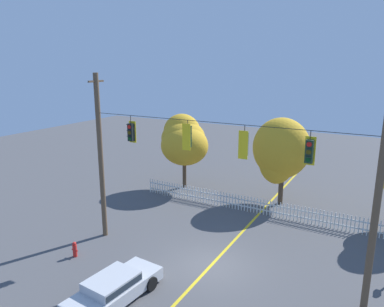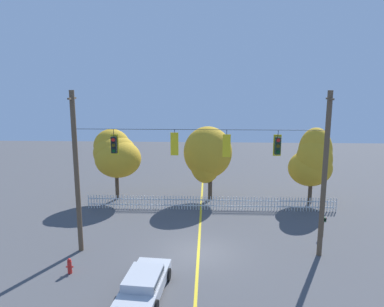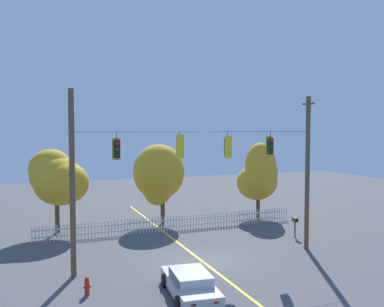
% 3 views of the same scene
% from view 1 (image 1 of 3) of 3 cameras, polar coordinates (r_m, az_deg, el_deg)
% --- Properties ---
extents(ground, '(80.00, 80.00, 0.00)m').
position_cam_1_polar(ground, '(18.94, 3.03, -17.12)').
color(ground, '#4C4C4F').
extents(lane_centerline_stripe, '(0.16, 36.00, 0.01)m').
position_cam_1_polar(lane_centerline_stripe, '(18.94, 3.03, -17.11)').
color(lane_centerline_stripe, gold).
rests_on(lane_centerline_stripe, ground).
extents(signal_support_span, '(14.10, 1.10, 9.31)m').
position_cam_1_polar(signal_support_span, '(17.00, 3.23, -3.32)').
color(signal_support_span, brown).
rests_on(signal_support_span, ground).
extents(traffic_signal_northbound_secondary, '(0.43, 0.38, 1.44)m').
position_cam_1_polar(traffic_signal_northbound_secondary, '(19.08, -9.53, 3.33)').
color(traffic_signal_northbound_secondary, black).
extents(traffic_signal_westbound_side, '(0.43, 0.38, 1.41)m').
position_cam_1_polar(traffic_signal_westbound_side, '(17.18, -0.69, 2.68)').
color(traffic_signal_westbound_side, black).
extents(traffic_signal_northbound_primary, '(0.43, 0.38, 1.49)m').
position_cam_1_polar(traffic_signal_northbound_primary, '(16.01, 8.18, 1.42)').
color(traffic_signal_northbound_primary, black).
extents(traffic_signal_southbound_primary, '(0.43, 0.38, 1.44)m').
position_cam_1_polar(traffic_signal_southbound_primary, '(15.30, 17.94, 0.34)').
color(traffic_signal_southbound_primary, black).
extents(white_picket_fence, '(19.21, 0.06, 1.08)m').
position_cam_1_polar(white_picket_fence, '(24.63, 12.18, -8.41)').
color(white_picket_fence, silver).
rests_on(white_picket_fence, ground).
extents(autumn_maple_near_fence, '(4.05, 3.90, 5.93)m').
position_cam_1_polar(autumn_maple_near_fence, '(28.60, -1.35, 2.16)').
color(autumn_maple_near_fence, '#473828').
rests_on(autumn_maple_near_fence, ground).
extents(autumn_maple_mid, '(4.01, 3.54, 6.17)m').
position_cam_1_polar(autumn_maple_mid, '(26.20, 13.65, 0.37)').
color(autumn_maple_mid, '#473828').
rests_on(autumn_maple_mid, ground).
extents(parked_car, '(2.18, 4.54, 1.15)m').
position_cam_1_polar(parked_car, '(16.61, -12.15, -19.87)').
color(parked_car, '#B7BABF').
rests_on(parked_car, ground).
extents(fire_hydrant, '(0.38, 0.22, 0.83)m').
position_cam_1_polar(fire_hydrant, '(20.40, -17.92, -14.12)').
color(fire_hydrant, red).
rests_on(fire_hydrant, ground).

